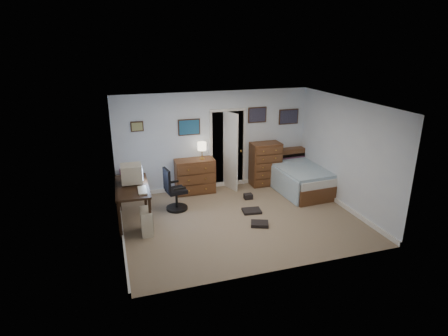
# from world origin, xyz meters

# --- Properties ---
(floor) EXTENTS (5.00, 4.00, 0.02)m
(floor) POSITION_xyz_m (0.00, 0.00, -0.01)
(floor) COLOR #83755A
(floor) RESTS_ON ground
(computer_desk) EXTENTS (0.71, 1.47, 0.84)m
(computer_desk) POSITION_xyz_m (-2.30, 0.54, 0.64)
(computer_desk) COLOR black
(computer_desk) RESTS_ON floor
(crt_monitor) EXTENTS (0.44, 0.41, 0.40)m
(crt_monitor) POSITION_xyz_m (-2.18, 0.69, 1.04)
(crt_monitor) COLOR beige
(crt_monitor) RESTS_ON computer_desk
(keyboard) EXTENTS (0.18, 0.45, 0.03)m
(keyboard) POSITION_xyz_m (-2.02, 0.19, 0.85)
(keyboard) COLOR beige
(keyboard) RESTS_ON computer_desk
(pc_tower) EXTENTS (0.24, 0.47, 0.50)m
(pc_tower) POSITION_xyz_m (-2.00, -0.01, 0.25)
(pc_tower) COLOR beige
(pc_tower) RESTS_ON floor
(office_chair) EXTENTS (0.56, 0.56, 1.01)m
(office_chair) POSITION_xyz_m (-1.28, 0.89, 0.39)
(office_chair) COLOR black
(office_chair) RESTS_ON floor
(media_stack) EXTENTS (0.16, 0.16, 0.76)m
(media_stack) POSITION_xyz_m (-2.32, 1.85, 0.38)
(media_stack) COLOR maroon
(media_stack) RESTS_ON floor
(low_dresser) EXTENTS (0.99, 0.52, 0.87)m
(low_dresser) POSITION_xyz_m (-0.59, 1.77, 0.44)
(low_dresser) COLOR brown
(low_dresser) RESTS_ON floor
(table_lamp) EXTENTS (0.22, 0.22, 0.42)m
(table_lamp) POSITION_xyz_m (-0.39, 1.77, 1.18)
(table_lamp) COLOR gold
(table_lamp) RESTS_ON low_dresser
(doorway) EXTENTS (0.96, 1.12, 2.05)m
(doorway) POSITION_xyz_m (0.35, 2.27, 1.00)
(doorway) COLOR black
(doorway) RESTS_ON floor
(tall_dresser) EXTENTS (0.78, 0.46, 1.15)m
(tall_dresser) POSITION_xyz_m (1.32, 1.75, 0.57)
(tall_dresser) COLOR brown
(tall_dresser) RESTS_ON floor
(headboard_bookcase) EXTENTS (1.01, 0.31, 0.90)m
(headboard_bookcase) POSITION_xyz_m (2.19, 1.86, 0.48)
(headboard_bookcase) COLOR brown
(headboard_bookcase) RESTS_ON floor
(bed) EXTENTS (1.27, 2.23, 0.71)m
(bed) POSITION_xyz_m (1.98, 1.23, 0.34)
(bed) COLOR brown
(bed) RESTS_ON floor
(wall_posters) EXTENTS (4.38, 0.04, 0.60)m
(wall_posters) POSITION_xyz_m (0.57, 1.98, 1.75)
(wall_posters) COLOR #331E11
(wall_posters) RESTS_ON floor
(floor_clutter) EXTENTS (0.58, 1.64, 0.13)m
(floor_clutter) POSITION_xyz_m (0.37, 0.15, 0.04)
(floor_clutter) COLOR black
(floor_clutter) RESTS_ON floor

